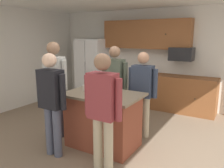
% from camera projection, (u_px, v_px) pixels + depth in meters
% --- Properties ---
extents(floor, '(7.04, 7.04, 0.00)m').
position_uv_depth(floor, '(107.00, 143.00, 4.08)').
color(floor, '#7F6B56').
rests_on(floor, ground).
extents(back_wall, '(6.40, 0.10, 2.60)m').
position_uv_depth(back_wall, '(162.00, 58.00, 6.16)').
color(back_wall, silver).
rests_on(back_wall, ground).
extents(cabinet_run_upper, '(2.40, 0.38, 0.75)m').
position_uv_depth(cabinet_run_upper, '(146.00, 34.00, 6.06)').
color(cabinet_run_upper, brown).
extents(cabinet_run_lower, '(1.80, 0.63, 0.90)m').
position_uv_depth(cabinet_run_lower, '(179.00, 94.00, 5.77)').
color(cabinet_run_lower, brown).
rests_on(cabinet_run_lower, ground).
extents(refrigerator, '(0.86, 0.76, 1.80)m').
position_uv_depth(refrigerator, '(93.00, 69.00, 6.89)').
color(refrigerator, white).
rests_on(refrigerator, ground).
extents(microwave_over_range, '(0.56, 0.40, 0.32)m').
position_uv_depth(microwave_over_range, '(182.00, 54.00, 5.58)').
color(microwave_over_range, black).
extents(kitchen_island, '(1.29, 0.86, 0.94)m').
position_uv_depth(kitchen_island, '(103.00, 120.00, 3.91)').
color(kitchen_island, brown).
rests_on(kitchen_island, ground).
extents(person_guest_right, '(0.57, 0.22, 1.68)m').
position_uv_depth(person_guest_right, '(103.00, 107.00, 3.00)').
color(person_guest_right, tan).
rests_on(person_guest_right, ground).
extents(person_elder_center, '(0.57, 0.22, 1.70)m').
position_uv_depth(person_elder_center, '(114.00, 82.00, 4.55)').
color(person_elder_center, tan).
rests_on(person_elder_center, ground).
extents(person_guest_left, '(0.57, 0.22, 1.64)m').
position_uv_depth(person_guest_left, '(51.00, 99.00, 3.50)').
color(person_guest_left, '#4C5166').
rests_on(person_guest_left, ground).
extents(person_guest_by_door, '(0.57, 0.22, 1.61)m').
position_uv_depth(person_guest_by_door, '(142.00, 89.00, 4.21)').
color(person_guest_by_door, tan).
rests_on(person_guest_by_door, ground).
extents(person_host_foreground, '(0.57, 0.24, 1.79)m').
position_uv_depth(person_host_foreground, '(55.00, 83.00, 4.20)').
color(person_host_foreground, '#4C5166').
rests_on(person_host_foreground, ground).
extents(glass_stout_tall, '(0.07, 0.07, 0.13)m').
position_uv_depth(glass_stout_tall, '(90.00, 84.00, 4.26)').
color(glass_stout_tall, black).
rests_on(glass_stout_tall, kitchen_island).
extents(glass_pilsner, '(0.07, 0.07, 0.17)m').
position_uv_depth(glass_pilsner, '(103.00, 87.00, 3.89)').
color(glass_pilsner, black).
rests_on(glass_pilsner, kitchen_island).
extents(mug_blue_stoneware, '(0.13, 0.08, 0.10)m').
position_uv_depth(mug_blue_stoneware, '(85.00, 88.00, 4.01)').
color(mug_blue_stoneware, white).
rests_on(mug_blue_stoneware, kitchen_island).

